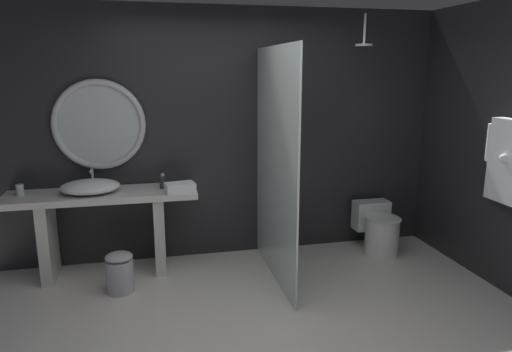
# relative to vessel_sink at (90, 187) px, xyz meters

# --- Properties ---
(ground_plane) EXTENTS (5.76, 5.76, 0.00)m
(ground_plane) POSITION_rel_vessel_sink_xyz_m (1.34, -1.56, -0.89)
(ground_plane) COLOR silver
(back_wall_panel) EXTENTS (4.80, 0.10, 2.60)m
(back_wall_panel) POSITION_rel_vessel_sink_xyz_m (1.34, 0.34, 0.41)
(back_wall_panel) COLOR #232326
(back_wall_panel) RESTS_ON ground_plane
(side_wall_right) EXTENTS (0.10, 2.47, 2.60)m
(side_wall_right) POSITION_rel_vessel_sink_xyz_m (3.69, -0.80, 0.41)
(side_wall_right) COLOR #232326
(side_wall_right) RESTS_ON ground_plane
(vanity_counter) EXTENTS (1.78, 0.52, 0.83)m
(vanity_counter) POSITION_rel_vessel_sink_xyz_m (0.10, 0.02, -0.32)
(vanity_counter) COLOR silver
(vanity_counter) RESTS_ON ground_plane
(vessel_sink) EXTENTS (0.55, 0.45, 0.20)m
(vessel_sink) POSITION_rel_vessel_sink_xyz_m (0.00, 0.00, 0.00)
(vessel_sink) COLOR white
(vessel_sink) RESTS_ON vanity_counter
(tumbler_cup) EXTENTS (0.07, 0.07, 0.11)m
(tumbler_cup) POSITION_rel_vessel_sink_xyz_m (-0.63, 0.06, -0.01)
(tumbler_cup) COLOR silver
(tumbler_cup) RESTS_ON vanity_counter
(soap_dispenser) EXTENTS (0.06, 0.06, 0.15)m
(soap_dispenser) POSITION_rel_vessel_sink_xyz_m (0.67, 0.03, 0.00)
(soap_dispenser) COLOR #282D28
(soap_dispenser) RESTS_ON vanity_counter
(round_wall_mirror) EXTENTS (0.89, 0.06, 0.89)m
(round_wall_mirror) POSITION_rel_vessel_sink_xyz_m (0.10, 0.26, 0.55)
(round_wall_mirror) COLOR #B7B7BC
(shower_glass_panel) EXTENTS (0.02, 1.41, 2.18)m
(shower_glass_panel) POSITION_rel_vessel_sink_xyz_m (1.69, -0.41, 0.20)
(shower_glass_panel) COLOR silver
(shower_glass_panel) RESTS_ON ground_plane
(rain_shower_head) EXTENTS (0.17, 0.17, 0.31)m
(rain_shower_head) POSITION_rel_vessel_sink_xyz_m (2.65, -0.13, 1.35)
(rain_shower_head) COLOR #B7B7BC
(hanging_bathrobe) EXTENTS (0.20, 0.58, 0.78)m
(hanging_bathrobe) POSITION_rel_vessel_sink_xyz_m (3.55, -1.20, 0.34)
(hanging_bathrobe) COLOR #B7B7BC
(toilet) EXTENTS (0.39, 0.59, 0.53)m
(toilet) POSITION_rel_vessel_sink_xyz_m (2.97, -0.07, -0.63)
(toilet) COLOR white
(toilet) RESTS_ON ground_plane
(waste_bin) EXTENTS (0.24, 0.24, 0.37)m
(waste_bin) POSITION_rel_vessel_sink_xyz_m (0.25, -0.43, -0.71)
(waste_bin) COLOR #B7B7BC
(waste_bin) RESTS_ON ground_plane
(folded_hand_towel) EXTENTS (0.30, 0.22, 0.09)m
(folded_hand_towel) POSITION_rel_vessel_sink_xyz_m (0.83, -0.14, -0.02)
(folded_hand_towel) COLOR white
(folded_hand_towel) RESTS_ON vanity_counter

